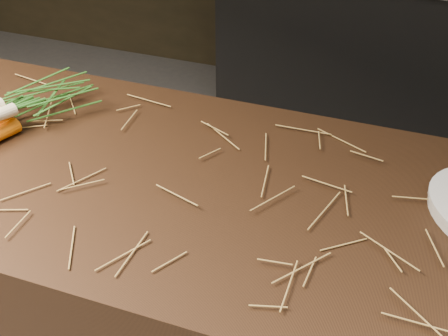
{
  "coord_description": "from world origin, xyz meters",
  "views": [
    {
      "loc": [
        0.31,
        -0.55,
        1.63
      ],
      "look_at": [
        0.01,
        0.29,
        0.96
      ],
      "focal_mm": 45.0,
      "sensor_mm": 36.0,
      "label": 1
    }
  ],
  "objects": [
    {
      "name": "main_counter",
      "position": [
        0.0,
        0.3,
        0.45
      ],
      "size": [
        2.4,
        0.7,
        0.9
      ],
      "primitive_type": "cube",
      "color": "black",
      "rests_on": "ground"
    },
    {
      "name": "back_counter",
      "position": [
        0.3,
        2.18,
        0.42
      ],
      "size": [
        1.82,
        0.62,
        0.84
      ],
      "color": "black",
      "rests_on": "ground"
    },
    {
      "name": "root_veg_bunch",
      "position": [
        -0.56,
        0.36,
        0.95
      ],
      "size": [
        0.33,
        0.55,
        0.1
      ],
      "rotation": [
        0.0,
        0.0,
        -0.38
      ],
      "color": "#E85F02",
      "rests_on": "main_counter"
    },
    {
      "name": "straw_bedding",
      "position": [
        0.0,
        0.3,
        0.91
      ],
      "size": [
        1.4,
        0.6,
        0.02
      ],
      "primitive_type": null,
      "color": "#A37A3F",
      "rests_on": "main_counter"
    }
  ]
}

